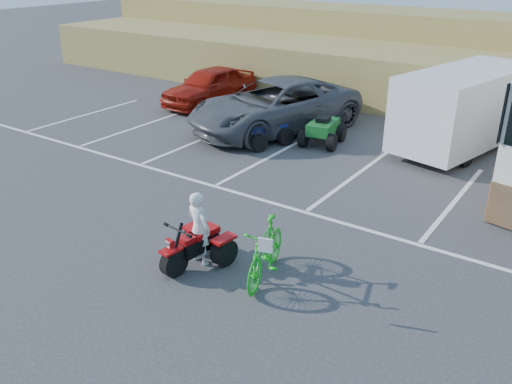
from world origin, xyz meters
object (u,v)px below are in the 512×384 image
Objects in this scene: rider at (199,228)px; quad_atv_blue at (263,144)px; red_trike_atv at (195,265)px; red_car at (210,86)px; quad_atv_green at (322,144)px; cargo_trailer at (466,107)px; green_dirt_bike at (266,251)px; grey_pickup at (275,106)px.

quad_atv_blue is (-2.92, 6.58, -0.74)m from rider.
rider reaches higher than red_trike_atv.
red_car is at bearing 135.31° from red_trike_atv.
red_car reaches higher than quad_atv_green.
cargo_trailer is (9.67, 0.20, 0.58)m from red_car.
green_dirt_bike reaches higher than quad_atv_green.
grey_pickup is 1.75m from quad_atv_blue.
grey_pickup reaches higher than quad_atv_green.
quad_atv_blue reaches higher than red_trike_atv.
green_dirt_bike is 7.90m from quad_atv_green.
cargo_trailer reaches higher than red_car.
red_car is 2.81× the size of quad_atv_green.
quad_atv_blue is at bearing -154.42° from quad_atv_green.
rider is at bearing -48.49° from red_car.
red_car is (-7.36, 9.59, 0.73)m from red_trike_atv.
quad_atv_green is (5.98, -1.79, -0.73)m from red_car.
grey_pickup is at bearing 107.05° from green_dirt_bike.
quad_atv_blue is 1.86m from quad_atv_green.
grey_pickup reaches higher than green_dirt_bike.
grey_pickup reaches higher than quad_atv_blue.
green_dirt_bike is at bearing -160.91° from rider.
quad_atv_blue is at bearing -29.21° from red_car.
quad_atv_green is at bearing 8.58° from grey_pickup.
red_trike_atv is 8.89m from grey_pickup.
cargo_trailer is 4.39m from quad_atv_green.
grey_pickup is 3.89× the size of quad_atv_blue.
rider is at bearing -89.49° from quad_atv_green.
cargo_trailer is at bearing 4.72° from red_car.
grey_pickup reaches higher than red_car.
green_dirt_bike reaches higher than quad_atv_blue.
red_car is at bearing 166.38° from quad_atv_blue.
rider is (0.02, 0.15, 0.74)m from red_trike_atv.
red_trike_atv is 0.34× the size of red_car.
green_dirt_bike is 9.46m from cargo_trailer.
grey_pickup reaches higher than red_trike_atv.
rider is at bearing 176.68° from green_dirt_bike.
quad_atv_green is at bearing 54.55° from quad_atv_blue.
quad_atv_blue is at bearing 109.47° from green_dirt_bike.
red_trike_atv is 7.93m from quad_atv_green.
quad_atv_blue is (-5.21, -3.07, -1.30)m from cargo_trailer.
green_dirt_bike is 1.20× the size of quad_atv_blue.
cargo_trailer is at bearing 69.69° from green_dirt_bike.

